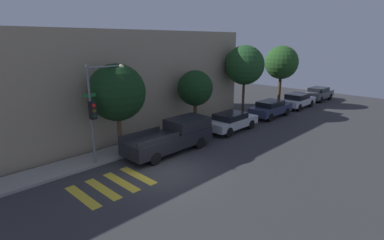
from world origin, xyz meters
The scene contains 14 objects.
ground_plane centered at (0.00, 0.00, 0.00)m, with size 60.00×60.00×0.00m, color #333335.
sidewalk centered at (0.00, 4.15, 0.07)m, with size 26.00×1.89×0.14m, color gray.
building_row centered at (0.00, 8.49, 3.55)m, with size 26.00×6.00×7.10m, color gray.
crosswalk centered at (-2.62, 0.80, 0.00)m, with size 3.32×2.60×0.00m.
traffic_light_pole centered at (-1.53, 3.37, 3.47)m, with size 2.47×0.56×5.29m.
pickup_truck centered at (2.40, 2.10, 0.92)m, with size 5.68×1.97×1.80m.
sedan_near_corner centered at (8.09, 2.10, 0.74)m, with size 4.35×1.88×1.34m.
sedan_middle centered at (13.74, 2.10, 0.77)m, with size 4.51×1.78×1.43m.
sedan_far_end centered at (18.84, 2.10, 0.76)m, with size 4.33×1.87×1.40m.
sedan_tail_of_row centered at (23.97, 2.10, 0.78)m, with size 4.23×1.81×1.44m.
tree_near_corner centered at (-0.09, 3.96, 3.63)m, with size 3.21×3.21×5.25m.
tree_midblock centered at (6.25, 3.96, 3.15)m, with size 2.53×2.53×4.43m.
tree_far_end centered at (12.26, 3.96, 4.41)m, with size 3.28×3.28×6.07m.
tree_behind_truck centered at (18.60, 3.96, 4.29)m, with size 3.26×3.26×5.94m.
Camera 1 is at (-9.02, -10.56, 6.49)m, focal length 28.00 mm.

